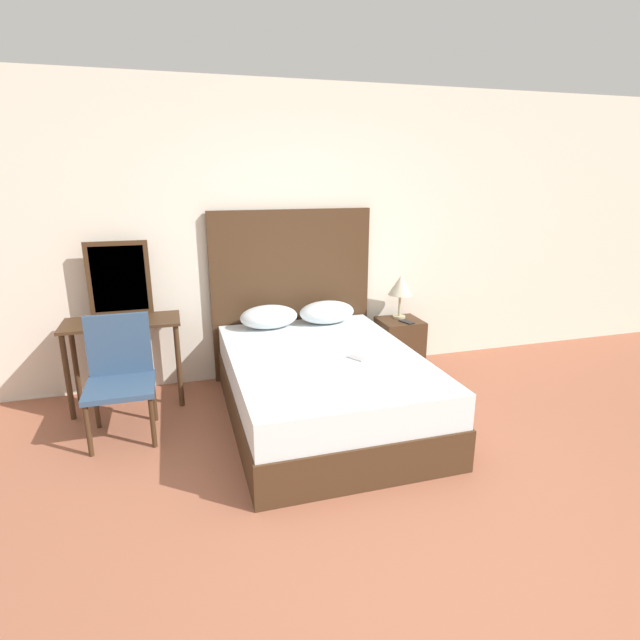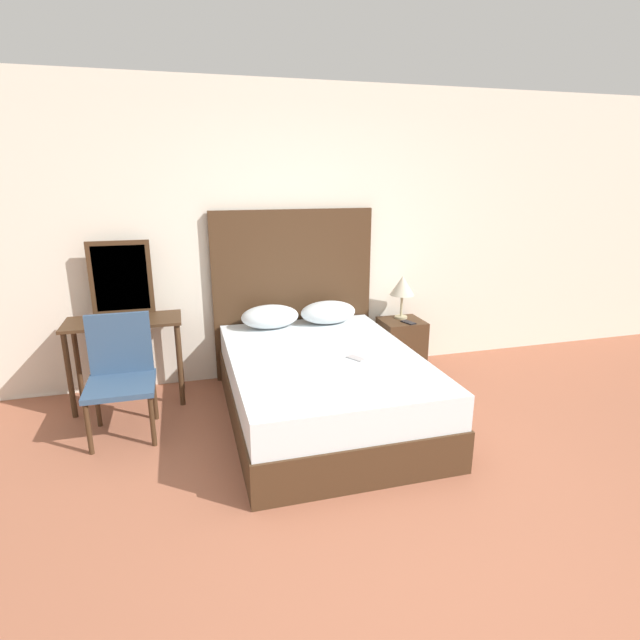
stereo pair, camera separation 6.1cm
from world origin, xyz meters
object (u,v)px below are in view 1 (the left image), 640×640
at_px(phone_on_nightstand, 407,322).
at_px(vanity_desk, 123,337).
at_px(nightstand, 399,345).
at_px(chair, 120,371).
at_px(bed, 324,387).
at_px(phone_on_bed, 357,358).
at_px(table_lamp, 400,286).

distance_m(phone_on_nightstand, vanity_desk, 2.58).
bearing_deg(nightstand, phone_on_nightstand, -77.09).
bearing_deg(chair, nightstand, 12.25).
distance_m(bed, vanity_desk, 1.73).
distance_m(phone_on_bed, table_lamp, 1.37).
relative_size(table_lamp, chair, 0.47).
bearing_deg(phone_on_nightstand, phone_on_bed, -134.21).
xyz_separation_m(bed, vanity_desk, (-1.52, 0.76, 0.32)).
bearing_deg(phone_on_bed, nightstand, 49.55).
xyz_separation_m(bed, phone_on_bed, (0.21, -0.17, 0.29)).
bearing_deg(phone_on_nightstand, vanity_desk, 178.85).
distance_m(vanity_desk, chair, 0.52).
bearing_deg(chair, table_lamp, 13.78).
relative_size(bed, vanity_desk, 2.17).
distance_m(phone_on_bed, nightstand, 1.30).
height_order(phone_on_bed, table_lamp, table_lamp).
height_order(nightstand, vanity_desk, vanity_desk).
height_order(phone_on_bed, vanity_desk, vanity_desk).
relative_size(phone_on_bed, table_lamp, 0.39).
relative_size(nightstand, vanity_desk, 0.56).
bearing_deg(nightstand, vanity_desk, -179.00).
xyz_separation_m(phone_on_bed, phone_on_nightstand, (0.84, 0.87, -0.03)).
height_order(phone_on_nightstand, chair, chair).
bearing_deg(chair, phone_on_nightstand, 10.08).
bearing_deg(bed, chair, 170.78).
bearing_deg(bed, vanity_desk, 153.55).
bearing_deg(chair, phone_on_bed, -13.38).
height_order(phone_on_bed, phone_on_nightstand, phone_on_bed).
relative_size(phone_on_bed, chair, 0.18).
relative_size(phone_on_nightstand, vanity_desk, 0.18).
xyz_separation_m(bed, chair, (-1.52, 0.25, 0.22)).
height_order(bed, nightstand, bed).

